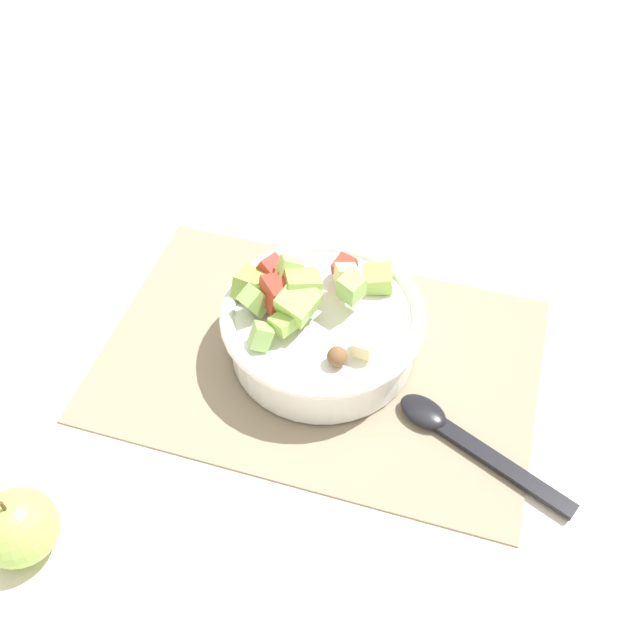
# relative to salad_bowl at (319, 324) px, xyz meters

# --- Properties ---
(ground_plane) EXTENTS (2.40, 2.40, 0.00)m
(ground_plane) POSITION_rel_salad_bowl_xyz_m (0.01, -0.01, -0.05)
(ground_plane) COLOR silver
(placemat) EXTENTS (0.51, 0.34, 0.01)m
(placemat) POSITION_rel_salad_bowl_xyz_m (0.01, -0.01, -0.05)
(placemat) COLOR gray
(placemat) RESTS_ON ground_plane
(salad_bowl) EXTENTS (0.23, 0.23, 0.12)m
(salad_bowl) POSITION_rel_salad_bowl_xyz_m (0.00, 0.00, 0.00)
(salad_bowl) COLOR white
(salad_bowl) RESTS_ON placemat
(serving_spoon) EXTENTS (0.21, 0.11, 0.01)m
(serving_spoon) POSITION_rel_salad_bowl_xyz_m (0.18, -0.08, -0.04)
(serving_spoon) COLOR black
(serving_spoon) RESTS_ON placemat
(whole_apple) EXTENTS (0.08, 0.08, 0.09)m
(whole_apple) POSITION_rel_salad_bowl_xyz_m (-0.20, -0.31, -0.01)
(whole_apple) COLOR #9EC656
(whole_apple) RESTS_ON ground_plane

